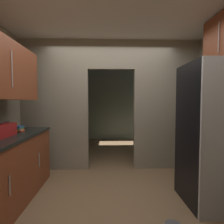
% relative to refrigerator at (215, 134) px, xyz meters
% --- Properties ---
extents(ground, '(20.00, 20.00, 0.00)m').
position_rel_refrigerator_xyz_m(ground, '(-1.38, 0.02, -0.95)').
color(ground, brown).
extents(kitchen_overhead_slab, '(4.03, 6.70, 0.06)m').
position_rel_refrigerator_xyz_m(kitchen_overhead_slab, '(-1.38, 0.43, 1.72)').
color(kitchen_overhead_slab, silver).
extents(kitchen_partition, '(3.63, 0.12, 2.63)m').
position_rel_refrigerator_xyz_m(kitchen_partition, '(-1.38, 1.37, 0.44)').
color(kitchen_partition, gray).
rests_on(kitchen_partition, ground).
extents(adjoining_room_shell, '(3.63, 3.12, 2.63)m').
position_rel_refrigerator_xyz_m(adjoining_room_shell, '(-1.38, 3.48, 0.37)').
color(adjoining_room_shell, gray).
rests_on(adjoining_room_shell, ground).
extents(refrigerator, '(0.78, 0.80, 1.90)m').
position_rel_refrigerator_xyz_m(refrigerator, '(0.00, 0.00, 0.00)').
color(refrigerator, black).
rests_on(refrigerator, ground).
extents(lower_cabinet_run, '(0.69, 1.98, 0.93)m').
position_rel_refrigerator_xyz_m(lower_cabinet_run, '(-2.84, -0.01, -0.48)').
color(lower_cabinet_run, brown).
rests_on(lower_cabinet_run, ground).
extents(boombox, '(0.17, 0.42, 0.20)m').
position_rel_refrigerator_xyz_m(boombox, '(-2.81, 0.01, 0.07)').
color(boombox, maroon).
rests_on(boombox, lower_cabinet_run).
extents(book_stack, '(0.16, 0.18, 0.09)m').
position_rel_refrigerator_xyz_m(book_stack, '(-2.82, 0.44, 0.02)').
color(book_stack, red).
rests_on(book_stack, lower_cabinet_run).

